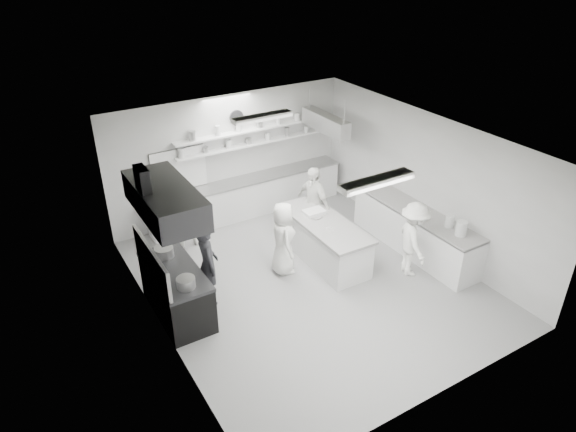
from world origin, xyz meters
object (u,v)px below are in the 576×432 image
cook_back (180,215)px  back_counter (248,197)px  stove (177,293)px  prep_island (324,241)px  cook_stove (208,264)px  right_counter (415,231)px

cook_back → back_counter: bearing=-165.9°
stove → prep_island: 3.35m
cook_stove → cook_back: (0.26, 2.17, -0.04)m
prep_island → cook_stove: size_ratio=1.41×
right_counter → stove: bearing=173.5°
back_counter → cook_stove: 3.58m
stove → cook_stove: (0.65, 0.04, 0.37)m
cook_stove → cook_back: cook_stove is taller
prep_island → cook_stove: cook_stove is taller
right_counter → back_counter: bearing=124.7°
stove → back_counter: back_counter is taller
stove → prep_island: size_ratio=0.78×
cook_back → right_counter: bearing=144.5°
back_counter → stove: bearing=-136.0°
stove → cook_back: size_ratio=1.15×
stove → cook_stove: 0.75m
right_counter → cook_back: (-4.34, 2.81, 0.31)m
prep_island → cook_back: 3.21m
back_counter → right_counter: size_ratio=1.52×
right_counter → cook_stove: bearing=172.1°
right_counter → prep_island: 2.04m
cook_stove → back_counter: bearing=-27.7°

